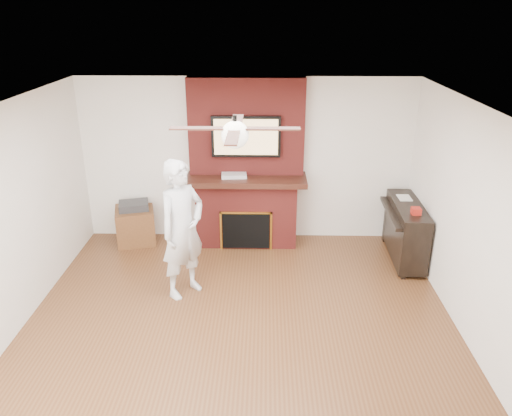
{
  "coord_description": "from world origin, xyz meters",
  "views": [
    {
      "loc": [
        0.29,
        -4.54,
        3.43
      ],
      "look_at": [
        0.18,
        0.9,
        1.22
      ],
      "focal_mm": 35.0,
      "sensor_mm": 36.0,
      "label": 1
    }
  ],
  "objects_px": {
    "fireplace": "(246,181)",
    "piano": "(405,230)",
    "side_table": "(135,224)",
    "person": "(182,229)"
  },
  "relations": [
    {
      "from": "side_table",
      "to": "fireplace",
      "type": "bearing_deg",
      "value": -12.39
    },
    {
      "from": "fireplace",
      "to": "piano",
      "type": "bearing_deg",
      "value": -13.43
    },
    {
      "from": "piano",
      "to": "side_table",
      "type": "bearing_deg",
      "value": 175.64
    },
    {
      "from": "side_table",
      "to": "person",
      "type": "bearing_deg",
      "value": -70.55
    },
    {
      "from": "side_table",
      "to": "piano",
      "type": "bearing_deg",
      "value": -21.44
    },
    {
      "from": "fireplace",
      "to": "piano",
      "type": "height_order",
      "value": "fireplace"
    },
    {
      "from": "fireplace",
      "to": "person",
      "type": "height_order",
      "value": "fireplace"
    },
    {
      "from": "person",
      "to": "piano",
      "type": "distance_m",
      "value": 3.21
    },
    {
      "from": "fireplace",
      "to": "piano",
      "type": "relative_size",
      "value": 1.92
    },
    {
      "from": "fireplace",
      "to": "person",
      "type": "relative_size",
      "value": 1.41
    }
  ]
}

